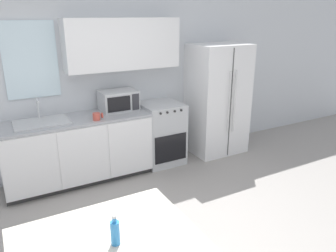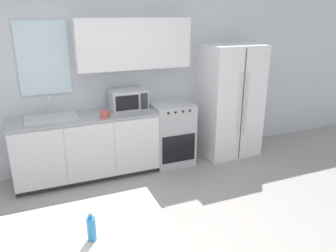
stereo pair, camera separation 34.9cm
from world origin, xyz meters
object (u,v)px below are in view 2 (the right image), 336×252
(oven_range, at_px, (171,133))
(microwave, at_px, (128,99))
(dining_table, at_px, (86,249))
(drink_bottle, at_px, (91,228))
(refrigerator, at_px, (230,101))
(coffee_mug, at_px, (105,114))

(oven_range, distance_m, microwave, 0.85)
(microwave, bearing_deg, dining_table, -112.26)
(oven_range, distance_m, drink_bottle, 2.96)
(refrigerator, bearing_deg, drink_bottle, -137.23)
(dining_table, bearing_deg, oven_range, 55.65)
(dining_table, xyz_separation_m, drink_bottle, (0.04, -0.04, 0.19))
(oven_range, relative_size, microwave, 1.86)
(drink_bottle, bearing_deg, microwave, 68.90)
(oven_range, xyz_separation_m, coffee_mug, (-1.03, -0.21, 0.48))
(microwave, height_order, dining_table, microwave)
(microwave, distance_m, drink_bottle, 2.72)
(oven_range, xyz_separation_m, dining_table, (-1.65, -2.41, 0.21))
(refrigerator, xyz_separation_m, drink_bottle, (-2.61, -2.42, -0.01))
(refrigerator, height_order, drink_bottle, refrigerator)
(oven_range, distance_m, coffee_mug, 1.16)
(refrigerator, relative_size, coffee_mug, 13.18)
(drink_bottle, bearing_deg, refrigerator, 42.77)
(microwave, distance_m, coffee_mug, 0.51)
(dining_table, height_order, drink_bottle, drink_bottle)
(microwave, bearing_deg, oven_range, -7.75)
(refrigerator, distance_m, coffee_mug, 2.05)
(oven_range, relative_size, drink_bottle, 4.28)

